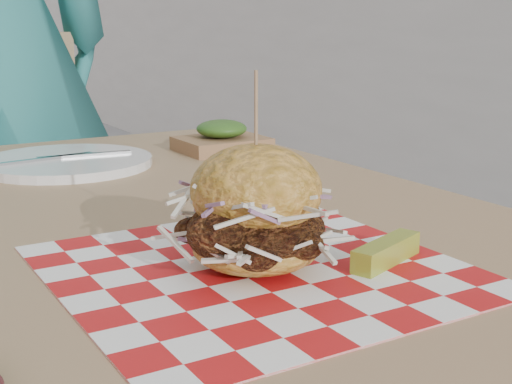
# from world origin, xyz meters

# --- Properties ---
(patio_table) EXTENTS (0.80, 1.20, 0.75)m
(patio_table) POSITION_xyz_m (0.06, -0.26, 0.67)
(patio_table) COLOR tan
(patio_table) RESTS_ON ground
(patio_chair) EXTENTS (0.48, 0.49, 0.95)m
(patio_chair) POSITION_xyz_m (0.07, 0.64, 0.55)
(patio_chair) COLOR tan
(patio_chair) RESTS_ON ground
(paper_liner) EXTENTS (0.36, 0.36, 0.00)m
(paper_liner) POSITION_xyz_m (0.07, -0.49, 0.75)
(paper_liner) COLOR red
(paper_liner) RESTS_ON patio_table
(sandwich) EXTENTS (0.16, 0.16, 0.18)m
(sandwich) POSITION_xyz_m (0.07, -0.49, 0.80)
(sandwich) COLOR gold
(sandwich) RESTS_ON paper_liner
(pickle_spear) EXTENTS (0.10, 0.05, 0.02)m
(pickle_spear) POSITION_xyz_m (0.18, -0.54, 0.76)
(pickle_spear) COLOR olive
(pickle_spear) RESTS_ON paper_liner
(place_setting) EXTENTS (0.27, 0.27, 0.02)m
(place_setting) POSITION_xyz_m (0.06, 0.08, 0.76)
(place_setting) COLOR white
(place_setting) RESTS_ON patio_table
(kraft_tray) EXTENTS (0.15, 0.12, 0.06)m
(kraft_tray) POSITION_xyz_m (0.34, 0.08, 0.77)
(kraft_tray) COLOR #8F6441
(kraft_tray) RESTS_ON patio_table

